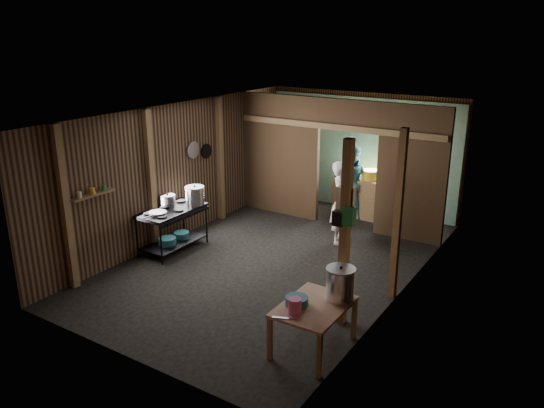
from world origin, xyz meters
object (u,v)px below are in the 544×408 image
Objects in this scene: yellow_tub at (370,175)px; gas_range at (173,229)px; stove_pot_large at (195,196)px; pink_bucket at (295,306)px; stock_pot at (340,284)px; prep_table at (313,327)px; cook at (341,203)px.

gas_range is at bearing -123.12° from yellow_tub.
stove_pot_large reaches higher than pink_bucket.
gas_range is at bearing 154.14° from pink_bucket.
stock_pot is 0.70m from pink_bucket.
gas_range is at bearing -110.61° from stove_pot_large.
yellow_tub reaches higher than prep_table.
stove_pot_large reaches higher than prep_table.
pink_bucket is at bearing -116.00° from stock_pot.
cook is at bearing 115.39° from stock_pot.
pink_bucket is (3.43, -2.20, -0.23)m from stove_pot_large.
prep_table is 0.51m from pink_bucket.
stock_pot is 2.29× the size of pink_bucket.
yellow_tub reaches higher than stock_pot.
cook reaches higher than prep_table.
stove_pot_large is at bearing 151.73° from prep_table.
gas_range is 2.98× the size of stock_pot.
stove_pot_large is (-3.54, 1.90, 0.64)m from prep_table.
stock_pot is 3.44m from cook.
cook is (-1.28, 3.44, 0.49)m from prep_table.
pink_bucket is 5.48m from yellow_tub.
stock_pot is (3.74, -1.58, -0.13)m from stove_pot_large.
prep_table is 5.26m from yellow_tub.
stove_pot_large reaches higher than gas_range.
gas_range is 0.74m from stove_pot_large.
prep_table is 2.81× the size of yellow_tub.
pink_bucket is (-0.30, -0.62, -0.11)m from stock_pot.
gas_range is at bearing 163.94° from stock_pot.
yellow_tub is (2.34, 3.59, 0.56)m from gas_range.
stove_pot_large is 2.73m from cook.
stove_pot_large is 4.06m from stock_pot.
yellow_tub is at bearing 55.31° from stove_pot_large.
yellow_tub is (-1.37, 5.04, 0.64)m from prep_table.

